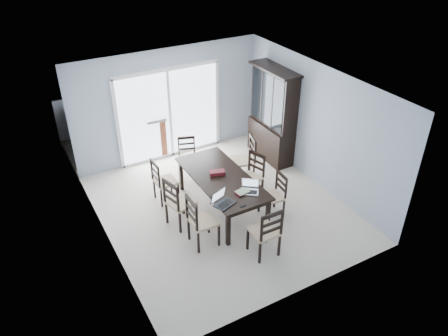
{
  "coord_description": "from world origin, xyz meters",
  "views": [
    {
      "loc": [
        -3.38,
        -6.16,
        5.33
      ],
      "look_at": [
        0.05,
        0.0,
        0.94
      ],
      "focal_mm": 35.0,
      "sensor_mm": 36.0,
      "label": 1
    }
  ],
  "objects": [
    {
      "name": "back_wall",
      "position": [
        0.0,
        2.5,
        1.3
      ],
      "size": [
        4.5,
        0.02,
        2.6
      ],
      "primitive_type": "cube",
      "color": "#9AA7B8",
      "rests_on": "floor"
    },
    {
      "name": "hot_tub",
      "position": [
        -0.98,
        3.36,
        0.5
      ],
      "size": [
        2.06,
        1.87,
        0.99
      ],
      "rotation": [
        0.0,
        0.0,
        -0.09
      ],
      "color": "maroon",
      "rests_on": "balcony"
    },
    {
      "name": "laptop_silver",
      "position": [
        0.2,
        -0.7,
        0.81
      ],
      "size": [
        0.4,
        0.38,
        0.23
      ],
      "rotation": [
        0.0,
        0.0,
        -0.64
      ],
      "color": "#B1B1B4",
      "rests_on": "dining_table"
    },
    {
      "name": "chair_left_near",
      "position": [
        -0.87,
        -0.74,
        0.63
      ],
      "size": [
        0.46,
        0.45,
        1.18
      ],
      "rotation": [
        0.0,
        0.0,
        -1.58
      ],
      "color": "black",
      "rests_on": "floor"
    },
    {
      "name": "floor",
      "position": [
        0.0,
        0.0,
        0.0
      ],
      "size": [
        5.0,
        5.0,
        0.0
      ],
      "primitive_type": "plane",
      "color": "beige",
      "rests_on": "ground"
    },
    {
      "name": "railing",
      "position": [
        0.0,
        4.5,
        0.55
      ],
      "size": [
        4.5,
        0.06,
        1.1
      ],
      "primitive_type": "cube",
      "color": "#99999E",
      "rests_on": "balcony"
    },
    {
      "name": "dining_table",
      "position": [
        0.0,
        0.0,
        0.67
      ],
      "size": [
        1.0,
        2.2,
        0.75
      ],
      "color": "black",
      "rests_on": "floor"
    },
    {
      "name": "chair_left_far",
      "position": [
        -0.94,
        0.81,
        0.58
      ],
      "size": [
        0.43,
        0.42,
        1.1
      ],
      "rotation": [
        0.0,
        0.0,
        -1.56
      ],
      "color": "black",
      "rests_on": "floor"
    },
    {
      "name": "ceiling",
      "position": [
        0.0,
        0.0,
        2.6
      ],
      "size": [
        5.0,
        5.0,
        0.0
      ],
      "primitive_type": "plane",
      "rotation": [
        3.14,
        0.0,
        0.0
      ],
      "color": "white",
      "rests_on": "back_wall"
    },
    {
      "name": "wall_left",
      "position": [
        -2.25,
        0.0,
        1.3
      ],
      "size": [
        0.02,
        5.0,
        2.6
      ],
      "primitive_type": "cube",
      "color": "#9AA7B8",
      "rests_on": "floor"
    },
    {
      "name": "chair_right_far",
      "position": [
        1.0,
        0.68,
        0.63
      ],
      "size": [
        0.57,
        0.56,
        1.19
      ],
      "rotation": [
        0.0,
        0.0,
        1.28
      ],
      "color": "black",
      "rests_on": "floor"
    },
    {
      "name": "chair_left_mid",
      "position": [
        -0.99,
        -0.06,
        0.63
      ],
      "size": [
        0.56,
        0.55,
        1.19
      ],
      "rotation": [
        0.0,
        0.0,
        -1.31
      ],
      "color": "black",
      "rests_on": "floor"
    },
    {
      "name": "book_stack",
      "position": [
        0.06,
        -0.65,
        0.77
      ],
      "size": [
        0.26,
        0.22,
        0.04
      ],
      "rotation": [
        0.0,
        0.0,
        0.04
      ],
      "color": "maroon",
      "rests_on": "dining_table"
    },
    {
      "name": "chair_right_mid",
      "position": [
        0.79,
        0.1,
        0.59
      ],
      "size": [
        0.54,
        0.53,
        1.11
      ],
      "rotation": [
        0.0,
        0.0,
        1.89
      ],
      "color": "black",
      "rests_on": "floor"
    },
    {
      "name": "chair_end_far",
      "position": [
        -0.02,
        1.53,
        0.54
      ],
      "size": [
        0.49,
        0.49,
        1.01
      ],
      "rotation": [
        0.0,
        0.0,
        2.82
      ],
      "color": "black",
      "rests_on": "floor"
    },
    {
      "name": "game_box",
      "position": [
        -0.03,
        0.13,
        0.79
      ],
      "size": [
        0.32,
        0.23,
        0.07
      ],
      "primitive_type": "cube",
      "rotation": [
        0.0,
        0.0,
        -0.32
      ],
      "color": "#4A0E12",
      "rests_on": "dining_table"
    },
    {
      "name": "sliding_door",
      "position": [
        0.0,
        2.48,
        1.09
      ],
      "size": [
        2.52,
        0.05,
        2.18
      ],
      "color": "silver",
      "rests_on": "floor"
    },
    {
      "name": "chair_end_near",
      "position": [
        0.01,
        -1.57,
        0.62
      ],
      "size": [
        0.44,
        0.45,
        1.16
      ],
      "rotation": [
        0.0,
        0.0,
        -0.01
      ],
      "color": "black",
      "rests_on": "floor"
    },
    {
      "name": "cell_phone",
      "position": [
        -0.12,
        -0.99,
        0.76
      ],
      "size": [
        0.12,
        0.06,
        0.01
      ],
      "primitive_type": "cube",
      "rotation": [
        0.0,
        0.0,
        -0.04
      ],
      "color": "black",
      "rests_on": "dining_table"
    },
    {
      "name": "balcony",
      "position": [
        0.0,
        3.5,
        -0.05
      ],
      "size": [
        4.5,
        2.0,
        0.1
      ],
      "primitive_type": "cube",
      "color": "gray",
      "rests_on": "ground"
    },
    {
      "name": "laptop_dark",
      "position": [
        -0.38,
        -0.8,
        0.81
      ],
      "size": [
        0.43,
        0.36,
        0.25
      ],
      "rotation": [
        0.0,
        0.0,
        0.35
      ],
      "color": "black",
      "rests_on": "dining_table"
    },
    {
      "name": "wall_right",
      "position": [
        2.25,
        0.0,
        1.3
      ],
      "size": [
        0.02,
        5.0,
        2.6
      ],
      "primitive_type": "cube",
      "color": "#9AA7B8",
      "rests_on": "floor"
    },
    {
      "name": "china_hutch",
      "position": [
        2.02,
        1.25,
        1.07
      ],
      "size": [
        0.5,
        1.38,
        2.2
      ],
      "color": "black",
      "rests_on": "floor"
    },
    {
      "name": "chair_right_near",
      "position": [
        0.84,
        -0.65,
        0.55
      ],
      "size": [
        0.43,
        0.42,
        1.03
      ],
      "rotation": [
        0.0,
        0.0,
        1.49
      ],
      "color": "black",
      "rests_on": "floor"
    }
  ]
}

